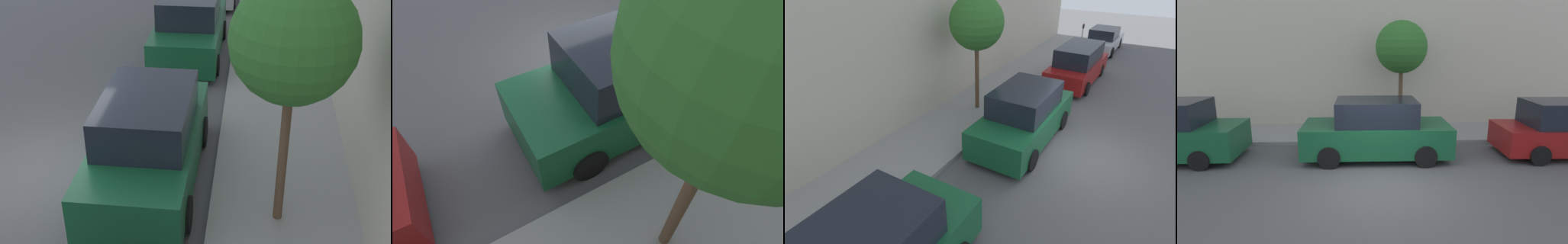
# 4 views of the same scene
# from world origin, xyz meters

# --- Properties ---
(ground_plane) EXTENTS (60.00, 60.00, 0.00)m
(ground_plane) POSITION_xyz_m (0.00, 0.00, 0.00)
(ground_plane) COLOR #515154
(sidewalk) EXTENTS (2.81, 32.00, 0.15)m
(sidewalk) POSITION_xyz_m (4.90, 0.00, 0.07)
(sidewalk) COLOR gray
(sidewalk) RESTS_ON ground_plane
(parked_suv_third) EXTENTS (2.08, 4.81, 1.98)m
(parked_suv_third) POSITION_xyz_m (2.17, 0.01, 0.93)
(parked_suv_third) COLOR #14512D
(parked_suv_third) RESTS_ON ground_plane
(street_tree) EXTENTS (2.06, 2.06, 4.52)m
(street_tree) POSITION_xyz_m (4.78, -1.11, 3.62)
(street_tree) COLOR brown
(street_tree) RESTS_ON sidewalk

